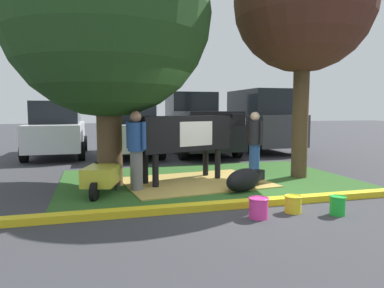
# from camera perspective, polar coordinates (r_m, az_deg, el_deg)

# --- Properties ---
(ground_plane) EXTENTS (80.00, 80.00, 0.00)m
(ground_plane) POSITION_cam_1_polar(r_m,az_deg,el_deg) (7.21, 5.76, -8.34)
(ground_plane) COLOR #38383D
(grass_island) EXTENTS (6.95, 4.56, 0.02)m
(grass_island) POSITION_cam_1_polar(r_m,az_deg,el_deg) (8.76, 2.58, -5.75)
(grass_island) COLOR #2D5B23
(grass_island) RESTS_ON ground
(curb_yellow) EXTENTS (8.15, 0.24, 0.12)m
(curb_yellow) POSITION_cam_1_polar(r_m,az_deg,el_deg) (6.55, 9.36, -9.28)
(curb_yellow) COLOR yellow
(curb_yellow) RESTS_ON ground
(hay_bedding) EXTENTS (3.46, 2.75, 0.04)m
(hay_bedding) POSITION_cam_1_polar(r_m,az_deg,el_deg) (8.39, 0.56, -6.15)
(hay_bedding) COLOR tan
(hay_bedding) RESTS_ON ground
(shade_tree_left) EXTENTS (4.58, 4.58, 6.13)m
(shade_tree_left) POSITION_cam_1_polar(r_m,az_deg,el_deg) (8.47, -13.47, 19.70)
(shade_tree_left) COLOR brown
(shade_tree_left) RESTS_ON ground
(shade_tree_right) EXTENTS (3.40, 3.40, 6.04)m
(shade_tree_right) POSITION_cam_1_polar(r_m,az_deg,el_deg) (9.68, 17.41, 20.76)
(shade_tree_right) COLOR #4C3823
(shade_tree_right) RESTS_ON ground
(cow_holstein) EXTENTS (3.04, 1.43, 1.61)m
(cow_holstein) POSITION_cam_1_polar(r_m,az_deg,el_deg) (8.42, -0.91, 1.66)
(cow_holstein) COLOR black
(cow_holstein) RESTS_ON ground
(calf_lying) EXTENTS (1.26, 1.02, 0.48)m
(calf_lying) POSITION_cam_1_polar(r_m,az_deg,el_deg) (7.69, 8.36, -5.67)
(calf_lying) COLOR black
(calf_lying) RESTS_ON ground
(person_handler) EXTENTS (0.34, 0.50, 1.66)m
(person_handler) POSITION_cam_1_polar(r_m,az_deg,el_deg) (9.07, 9.96, 0.21)
(person_handler) COLOR #23478C
(person_handler) RESTS_ON ground
(person_visitor_near) EXTENTS (0.37, 0.43, 1.69)m
(person_visitor_near) POSITION_cam_1_polar(r_m,az_deg,el_deg) (7.51, -8.91, -0.74)
(person_visitor_near) COLOR slate
(person_visitor_near) RESTS_ON ground
(wheelbarrow) EXTENTS (0.92, 1.61, 0.63)m
(wheelbarrow) POSITION_cam_1_polar(r_m,az_deg,el_deg) (7.41, -14.36, -5.04)
(wheelbarrow) COLOR gold
(wheelbarrow) RESTS_ON ground
(bucket_pink) EXTENTS (0.33, 0.33, 0.33)m
(bucket_pink) POSITION_cam_1_polar(r_m,az_deg,el_deg) (5.86, 10.57, -9.94)
(bucket_pink) COLOR #EA3893
(bucket_pink) RESTS_ON ground
(bucket_yellow) EXTENTS (0.30, 0.30, 0.29)m
(bucket_yellow) POSITION_cam_1_polar(r_m,az_deg,el_deg) (6.29, 15.83, -9.17)
(bucket_yellow) COLOR yellow
(bucket_yellow) RESTS_ON ground
(bucket_green) EXTENTS (0.27, 0.27, 0.32)m
(bucket_green) POSITION_cam_1_polar(r_m,az_deg,el_deg) (6.39, 22.24, -9.01)
(bucket_green) COLOR green
(bucket_green) RESTS_ON ground
(hatchback_white) EXTENTS (2.06, 4.42, 2.02)m
(hatchback_white) POSITION_cam_1_polar(r_m,az_deg,el_deg) (14.07, -20.74, 2.17)
(hatchback_white) COLOR silver
(hatchback_white) RESTS_ON ground
(sedan_blue) EXTENTS (2.06, 4.42, 2.02)m
(sedan_blue) POSITION_cam_1_polar(r_m,az_deg,el_deg) (13.56, -9.72, 2.34)
(sedan_blue) COLOR silver
(sedan_blue) RESTS_ON ground
(pickup_truck_black) EXTENTS (2.27, 5.42, 2.42)m
(pickup_truck_black) POSITION_cam_1_polar(r_m,az_deg,el_deg) (14.17, 0.68, 3.08)
(pickup_truck_black) COLOR black
(pickup_truck_black) RESTS_ON ground
(suv_dark_grey) EXTENTS (2.17, 4.62, 2.52)m
(suv_dark_grey) POSITION_cam_1_polar(r_m,az_deg,el_deg) (15.25, 10.65, 3.74)
(suv_dark_grey) COLOR #3D3D42
(suv_dark_grey) RESTS_ON ground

